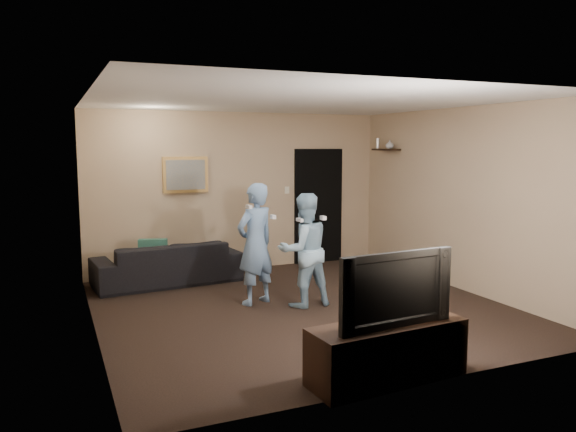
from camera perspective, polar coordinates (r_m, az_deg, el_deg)
name	(u,v)px	position (r m, az deg, el deg)	size (l,w,h in m)	color
ground	(302,307)	(7.28, 1.38, -9.27)	(5.00, 5.00, 0.00)	black
ceiling	(302,101)	(7.00, 1.45, 11.60)	(5.00, 5.00, 0.04)	silver
wall_back	(239,192)	(9.34, -4.98, 2.49)	(5.00, 0.04, 2.60)	tan
wall_front	(425,236)	(4.88, 13.72, -2.01)	(5.00, 0.04, 2.60)	tan
wall_left	(91,217)	(6.40, -19.39, -0.05)	(0.04, 5.00, 2.60)	tan
wall_right	(461,199)	(8.37, 17.19, 1.65)	(0.04, 5.00, 2.60)	tan
sofa	(168,263)	(8.61, -12.14, -4.69)	(2.14, 0.84, 0.63)	black
throw_pillow	(153,253)	(8.55, -13.55, -3.68)	(0.41, 0.13, 0.41)	#1B5246
painting_frame	(185,175)	(9.06, -10.38, 4.15)	(0.72, 0.05, 0.57)	olive
painting_canvas	(186,175)	(9.03, -10.34, 4.15)	(0.62, 0.01, 0.47)	slate
doorway	(318,206)	(9.89, 3.10, 1.02)	(0.90, 0.06, 2.00)	black
light_switch	(287,190)	(9.61, -0.11, 2.65)	(0.08, 0.02, 0.12)	silver
wall_shelf	(386,150)	(9.71, 9.93, 6.66)	(0.20, 0.60, 0.03)	black
shelf_vase	(390,144)	(9.62, 10.29, 7.17)	(0.14, 0.14, 0.14)	silver
shelf_figurine	(378,143)	(9.94, 9.10, 7.30)	(0.06, 0.06, 0.18)	silver
tv_console	(387,352)	(5.17, 10.04, -13.45)	(1.45, 0.47, 0.52)	black
television	(389,287)	(4.99, 10.19, -7.11)	(1.14, 0.15, 0.66)	black
wii_player_left	(255,244)	(7.29, -3.33, -2.85)	(0.68, 0.57, 1.58)	#698CB6
wii_player_right	(304,250)	(7.19, 1.63, -3.47)	(0.74, 0.59, 1.46)	#90B8D1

